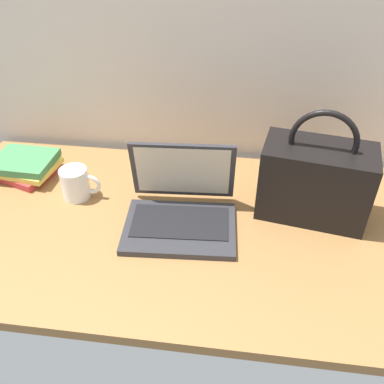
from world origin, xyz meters
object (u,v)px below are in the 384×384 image
laptop (181,208)px  book_stack (25,166)px  handbag (315,180)px  coffee_mug (76,183)px

laptop → book_stack: bearing=163.3°
book_stack → handbag: bearing=-4.8°
laptop → handbag: bearing=13.2°
coffee_mug → laptop: bearing=-12.1°
laptop → coffee_mug: (-0.33, 0.07, 0.00)m
laptop → coffee_mug: size_ratio=2.63×
handbag → coffee_mug: bearing=-178.7°
laptop → book_stack: (-0.54, 0.16, -0.01)m
coffee_mug → book_stack: (-0.21, 0.09, -0.02)m
book_stack → laptop: bearing=-16.7°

